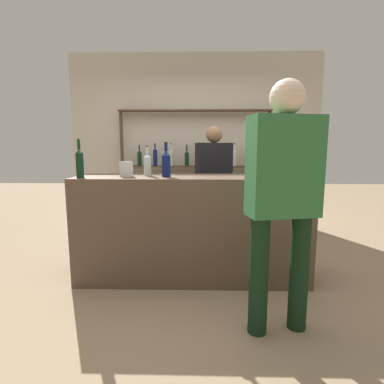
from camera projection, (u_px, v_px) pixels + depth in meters
The scene contains 10 objects.
ground_plane at pixel (192, 277), 3.17m from camera, with size 16.00×16.00×0.00m, color #9E8466.
bar_counter at pixel (192, 228), 3.09m from camera, with size 2.33×0.59×1.07m, color brown.
back_wall at pixel (195, 144), 4.83m from camera, with size 3.93×0.12×2.80m, color beige.
back_shelf at pixel (196, 153), 4.67m from camera, with size 2.34×0.18×1.92m.
counter_bottle_0 at pixel (80, 163), 2.83m from camera, with size 0.07×0.07×0.38m.
counter_bottle_1 at pixel (166, 163), 2.92m from camera, with size 0.09×0.09×0.34m.
counter_bottle_2 at pixel (147, 164), 3.06m from camera, with size 0.07×0.07×0.30m.
cork_jar at pixel (126, 169), 2.97m from camera, with size 0.14×0.14×0.15m.
server_behind_counter at pixel (214, 179), 3.88m from camera, with size 0.49×0.33×1.63m.
customer_right at pixel (283, 190), 2.10m from camera, with size 0.53×0.31×1.82m.
Camera 1 is at (0.07, -3.00, 1.37)m, focal length 28.00 mm.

